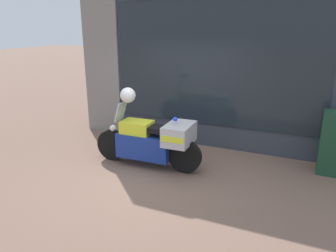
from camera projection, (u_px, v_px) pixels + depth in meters
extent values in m
plane|color=#7A5B4C|center=(160.00, 173.00, 6.34)|extent=(60.00, 60.00, 0.00)
cube|color=#333842|center=(197.00, 65.00, 7.53)|extent=(5.99, 0.40, 3.72)
cube|color=gray|center=(107.00, 60.00, 8.52)|extent=(1.02, 0.55, 3.72)
cube|color=#1E262D|center=(214.00, 65.00, 7.14)|extent=(4.74, 0.02, 2.72)
cube|color=slate|center=(212.00, 133.00, 7.84)|extent=(4.52, 0.30, 0.55)
cube|color=silver|center=(216.00, 89.00, 7.66)|extent=(4.52, 0.02, 1.53)
cube|color=beige|center=(215.00, 57.00, 7.31)|extent=(4.52, 0.30, 0.03)
cube|color=#C68E19|center=(148.00, 53.00, 7.96)|extent=(0.18, 0.04, 0.05)
cube|color=black|center=(180.00, 54.00, 7.63)|extent=(0.18, 0.04, 0.05)
cube|color=navy|center=(216.00, 55.00, 7.29)|extent=(0.18, 0.04, 0.05)
cube|color=#195623|center=(254.00, 57.00, 6.96)|extent=(0.18, 0.04, 0.05)
cube|color=maroon|center=(297.00, 58.00, 6.63)|extent=(0.18, 0.04, 0.05)
cube|color=red|center=(171.00, 112.00, 8.07)|extent=(0.19, 0.02, 0.27)
cube|color=#2D8E42|center=(258.00, 122.00, 7.25)|extent=(0.19, 0.03, 0.27)
cylinder|color=black|center=(112.00, 145.00, 6.90)|extent=(0.66, 0.16, 0.65)
cylinder|color=black|center=(185.00, 156.00, 6.31)|extent=(0.66, 0.16, 0.65)
cube|color=navy|center=(145.00, 145.00, 6.59)|extent=(1.12, 0.49, 0.49)
cube|color=yellow|center=(137.00, 128.00, 6.55)|extent=(0.61, 0.43, 0.28)
cube|color=black|center=(156.00, 129.00, 6.38)|extent=(0.65, 0.36, 0.10)
cube|color=#B7B7BC|center=(179.00, 134.00, 6.22)|extent=(0.50, 0.75, 0.38)
cube|color=yellow|center=(179.00, 134.00, 6.22)|extent=(0.46, 0.75, 0.11)
cube|color=#B2BCC6|center=(121.00, 111.00, 6.59)|extent=(0.16, 0.33, 0.39)
sphere|color=white|center=(113.00, 128.00, 6.77)|extent=(0.14, 0.14, 0.14)
sphere|color=blue|center=(175.00, 119.00, 6.17)|extent=(0.09, 0.09, 0.09)
sphere|color=white|center=(128.00, 95.00, 6.42)|extent=(0.30, 0.30, 0.30)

